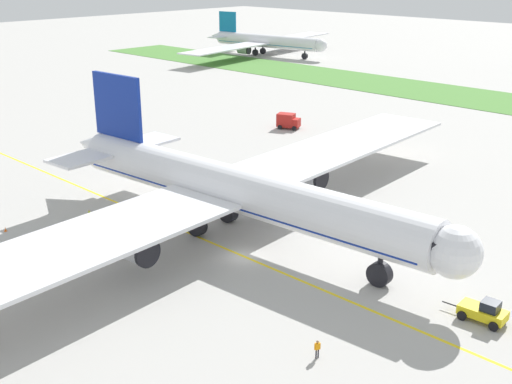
# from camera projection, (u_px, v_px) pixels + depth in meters

# --- Properties ---
(ground_plane) EXTENTS (600.00, 600.00, 0.00)m
(ground_plane) POSITION_uv_depth(u_px,v_px,m) (241.00, 257.00, 72.29)
(ground_plane) COLOR #ADAAA5
(ground_plane) RESTS_ON ground
(apron_taxi_line) EXTENTS (280.00, 0.36, 0.01)m
(apron_taxi_line) POSITION_uv_depth(u_px,v_px,m) (243.00, 256.00, 72.55)
(apron_taxi_line) COLOR yellow
(apron_taxi_line) RESTS_ON ground
(airliner_foreground) EXTENTS (60.03, 97.11, 17.19)m
(airliner_foreground) POSITION_uv_depth(u_px,v_px,m) (231.00, 189.00, 76.36)
(airliner_foreground) COLOR white
(airliner_foreground) RESTS_ON ground
(pushback_tug) EXTENTS (6.07, 2.67, 2.22)m
(pushback_tug) POSITION_uv_depth(u_px,v_px,m) (484.00, 311.00, 59.16)
(pushback_tug) COLOR yellow
(pushback_tug) RESTS_ON ground
(ground_crew_wingwalker_port) EXTENTS (0.52, 0.40, 1.61)m
(ground_crew_wingwalker_port) POSITION_uv_depth(u_px,v_px,m) (89.00, 214.00, 81.83)
(ground_crew_wingwalker_port) COLOR black
(ground_crew_wingwalker_port) RESTS_ON ground
(ground_crew_marshaller_front) EXTENTS (0.40, 0.54, 1.66)m
(ground_crew_marshaller_front) POSITION_uv_depth(u_px,v_px,m) (317.00, 347.00, 53.66)
(ground_crew_marshaller_front) COLOR black
(ground_crew_marshaller_front) RESTS_ON ground
(ground_crew_wingwalker_starboard) EXTENTS (0.34, 0.55, 1.61)m
(ground_crew_wingwalker_starboard) POSITION_uv_depth(u_px,v_px,m) (30.00, 279.00, 65.19)
(ground_crew_wingwalker_starboard) COLOR black
(ground_crew_wingwalker_starboard) RESTS_ON ground
(traffic_cone_port_wing) EXTENTS (0.36, 0.36, 0.58)m
(traffic_cone_port_wing) POSITION_uv_depth(u_px,v_px,m) (5.00, 229.00, 79.17)
(traffic_cone_port_wing) COLOR #F2590C
(traffic_cone_port_wing) RESTS_ON ground
(service_truck_baggage_loader) EXTENTS (4.94, 3.97, 2.97)m
(service_truck_baggage_loader) POSITION_uv_depth(u_px,v_px,m) (288.00, 121.00, 127.18)
(service_truck_baggage_loader) COLOR #B21E19
(service_truck_baggage_loader) RESTS_ON ground
(parked_airliner_far_left) EXTENTS (48.33, 78.46, 14.10)m
(parked_airliner_far_left) POSITION_uv_depth(u_px,v_px,m) (265.00, 41.00, 225.02)
(parked_airliner_far_left) COLOR white
(parked_airliner_far_left) RESTS_ON ground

